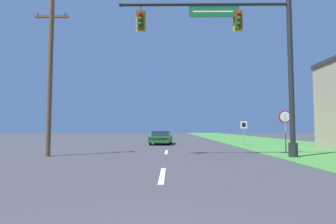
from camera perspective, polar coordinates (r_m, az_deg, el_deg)
grass_verge_right at (r=33.87m, az=18.23°, el=-5.88°), size 10.00×110.00×0.04m
road_center_line at (r=24.30m, az=-0.07°, el=-7.05°), size 0.16×34.80×0.01m
signal_mast at (r=14.39m, az=17.35°, el=12.26°), size 9.06×0.47×8.74m
car_ahead at (r=24.52m, az=-1.48°, el=-5.62°), size 2.13×4.40×1.19m
stop_sign at (r=17.11m, az=24.15°, el=-1.94°), size 0.76×0.07×2.50m
route_sign_post at (r=22.82m, az=16.18°, el=-3.30°), size 0.55×0.06×2.03m
utility_pole_near at (r=15.49m, az=-24.30°, el=7.53°), size 1.80×0.26×8.43m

